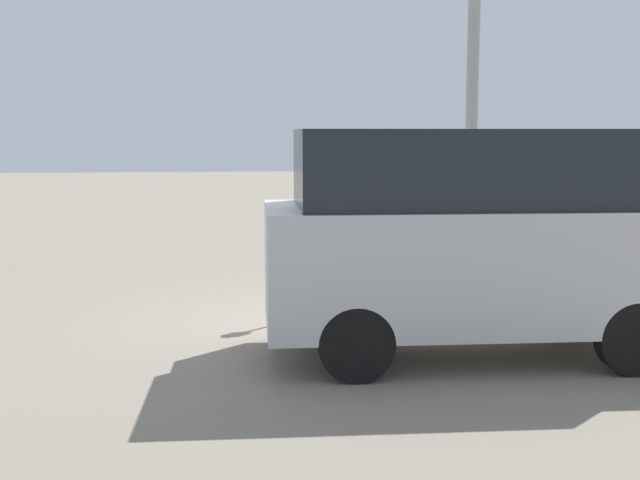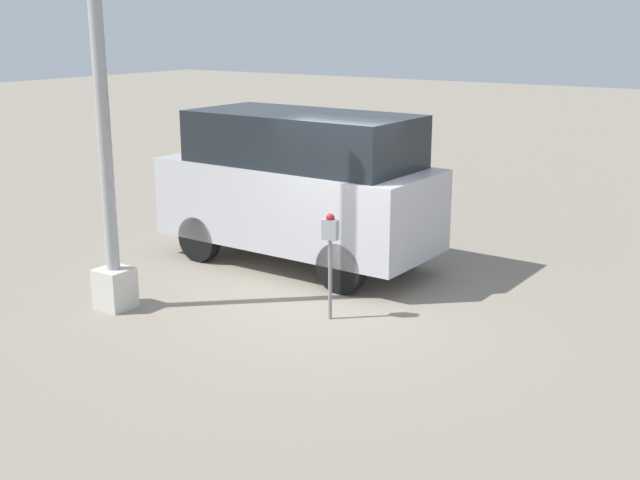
{
  "view_description": "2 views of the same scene",
  "coord_description": "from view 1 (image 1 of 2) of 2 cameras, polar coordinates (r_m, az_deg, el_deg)",
  "views": [
    {
      "loc": [
        -1.02,
        -9.48,
        2.37
      ],
      "look_at": [
        -0.1,
        -0.46,
        1.15
      ],
      "focal_mm": 45.0,
      "sensor_mm": 36.0,
      "label": 1
    },
    {
      "loc": [
        -5.73,
        8.67,
        3.74
      ],
      "look_at": [
        -0.06,
        0.28,
        0.98
      ],
      "focal_mm": 45.0,
      "sensor_mm": 36.0,
      "label": 2
    }
  ],
  "objects": [
    {
      "name": "parking_meter_near",
      "position": [
        10.06,
        -1.89,
        0.04
      ],
      "size": [
        0.21,
        0.14,
        1.41
      ],
      "rotation": [
        0.0,
        0.0,
        0.15
      ],
      "color": "gray",
      "rests_on": "ground"
    },
    {
      "name": "ground_plane",
      "position": [
        9.82,
        0.32,
        -6.32
      ],
      "size": [
        80.0,
        80.0,
        0.0
      ],
      "primitive_type": "plane",
      "color": "gray"
    },
    {
      "name": "lamp_post",
      "position": [
        11.7,
        10.68,
        6.12
      ],
      "size": [
        0.44,
        0.44,
        5.9
      ],
      "color": "beige",
      "rests_on": "ground"
    },
    {
      "name": "parked_van",
      "position": [
        8.58,
        10.84,
        0.25
      ],
      "size": [
        4.46,
        1.91,
        2.41
      ],
      "rotation": [
        0.0,
        0.0,
        -0.02
      ],
      "color": "#B2B2B7",
      "rests_on": "ground"
    }
  ]
}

